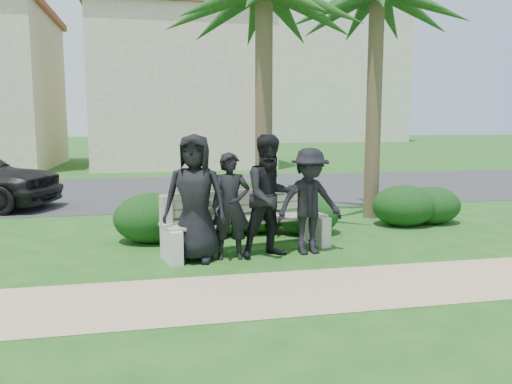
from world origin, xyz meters
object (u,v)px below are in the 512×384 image
(man_d, at_px, (309,201))
(park_bench, at_px, (248,225))
(man_a, at_px, (195,198))
(man_b, at_px, (231,206))
(man_c, at_px, (271,196))

(man_d, bearing_deg, park_bench, 155.02)
(park_bench, distance_m, man_a, 1.06)
(park_bench, xyz_separation_m, man_b, (-0.34, -0.35, 0.37))
(man_b, bearing_deg, man_d, 5.20)
(man_a, bearing_deg, man_d, 17.97)
(man_b, distance_m, man_c, 0.62)
(man_b, height_order, man_d, man_d)
(park_bench, relative_size, man_d, 1.71)
(man_b, bearing_deg, man_c, 2.21)
(man_a, height_order, man_c, man_a)
(man_c, distance_m, man_d, 0.64)
(man_b, bearing_deg, park_bench, 49.09)
(park_bench, xyz_separation_m, man_c, (0.28, -0.36, 0.50))
(man_a, relative_size, man_b, 1.17)
(man_d, bearing_deg, man_a, 175.43)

